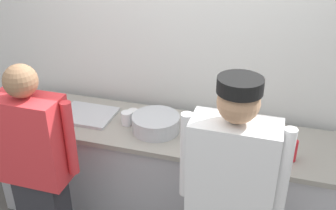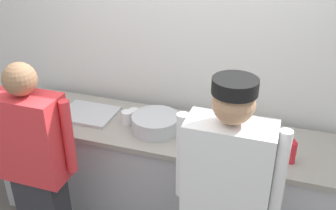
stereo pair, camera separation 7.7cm
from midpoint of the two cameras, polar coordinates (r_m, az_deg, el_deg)
The scene contains 12 objects.
wall_back at distance 3.24m, azimuth 2.75°, elevation 8.68°, with size 4.46×0.10×2.87m.
prep_counter at distance 3.31m, azimuth 0.09°, elevation -10.18°, with size 2.84×0.68×0.91m.
chef_near_left at distance 2.87m, azimuth -17.84°, elevation -8.51°, with size 0.60×0.24×1.62m.
chef_center at distance 2.37m, azimuth 9.20°, elevation -14.15°, with size 0.62×0.24×1.72m.
plate_stack_front at distance 2.95m, azimuth 9.54°, elevation -4.10°, with size 0.25×0.25×0.08m.
mixing_bowl_steel at distance 3.00m, azimuth -1.07°, elevation -2.65°, with size 0.37×0.37×0.12m, color #B7BABF.
sheet_tray at distance 3.29m, azimuth -10.86°, elevation -1.24°, with size 0.44×0.35×0.02m, color #B7BABF.
squeeze_bottle_primary at distance 2.77m, azimuth 18.39°, elevation -6.38°, with size 0.06×0.06×0.19m.
ramekin_orange_sauce at distance 2.89m, azimuth 15.05°, elevation -5.84°, with size 0.09×0.09×0.05m.
ramekin_yellow_sauce at distance 3.25m, azimuth -4.34°, elevation -0.96°, with size 0.08×0.08×0.04m.
deli_cup at distance 3.11m, azimuth -5.26°, elevation -1.84°, with size 0.09×0.09×0.11m, color white.
chefs_knife at distance 3.56m, azimuth -16.14°, elevation 0.32°, with size 0.27×0.03×0.02m.
Camera 2 is at (0.86, -2.11, 2.49)m, focal length 41.92 mm.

